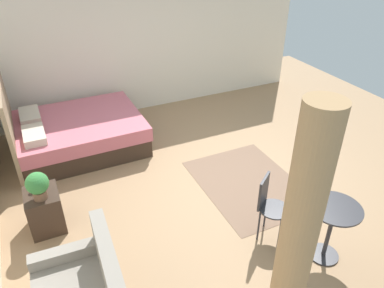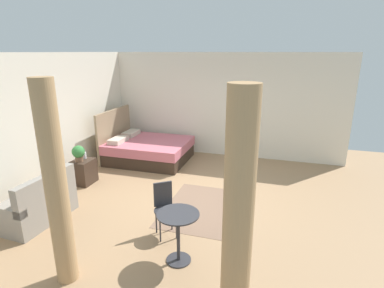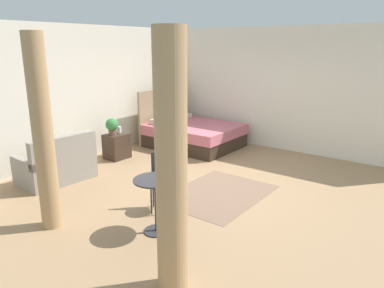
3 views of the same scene
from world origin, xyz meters
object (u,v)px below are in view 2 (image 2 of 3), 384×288
(couch, at_px, (36,205))
(vase, at_px, (84,155))
(bed, at_px, (147,149))
(potted_plant, at_px, (78,153))
(nightstand, at_px, (84,172))
(cafe_chair_near_window, at_px, (164,204))
(balcony_table, at_px, (178,229))

(couch, xyz_separation_m, vase, (1.73, 0.23, 0.33))
(bed, height_order, couch, bed)
(potted_plant, bearing_deg, nightstand, -0.69)
(potted_plant, distance_m, cafe_chair_near_window, 2.79)
(nightstand, bearing_deg, balcony_table, -123.09)
(nightstand, relative_size, potted_plant, 1.49)
(nightstand, relative_size, vase, 3.87)
(nightstand, bearing_deg, cafe_chair_near_window, -117.95)
(potted_plant, height_order, cafe_chair_near_window, potted_plant)
(bed, distance_m, nightstand, 1.95)
(couch, relative_size, nightstand, 2.35)
(bed, bearing_deg, vase, 156.59)
(nightstand, relative_size, cafe_chair_near_window, 0.63)
(potted_plant, bearing_deg, balcony_table, -121.69)
(nightstand, distance_m, potted_plant, 0.49)
(vase, relative_size, balcony_table, 0.19)
(cafe_chair_near_window, bearing_deg, balcony_table, -143.15)
(bed, bearing_deg, nightstand, 158.72)
(bed, distance_m, couch, 3.46)
(potted_plant, height_order, balcony_table, potted_plant)
(couch, xyz_separation_m, nightstand, (1.61, 0.20, -0.02))
(couch, distance_m, nightstand, 1.62)
(vase, height_order, cafe_chair_near_window, cafe_chair_near_window)
(nightstand, height_order, balcony_table, balcony_table)
(bed, height_order, cafe_chair_near_window, bed)
(potted_plant, xyz_separation_m, vase, (0.22, 0.03, -0.14))
(couch, bearing_deg, cafe_chair_near_window, -82.93)
(balcony_table, bearing_deg, cafe_chair_near_window, 36.85)
(couch, height_order, cafe_chair_near_window, couch)
(couch, bearing_deg, potted_plant, 7.54)
(potted_plant, bearing_deg, couch, -172.46)
(bed, bearing_deg, balcony_table, -149.10)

